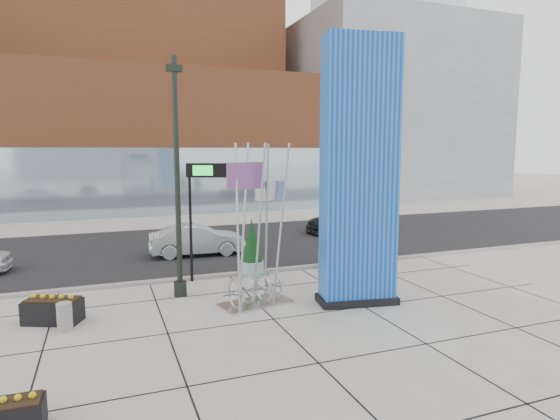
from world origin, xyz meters
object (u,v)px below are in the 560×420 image
object	(u,v)px
overhead_street_sign	(210,180)
car_silver_mid	(197,240)
public_art_sculpture	(256,263)
lamp_post	(178,201)
concrete_bollard	(65,317)
blue_pylon	(359,178)

from	to	relation	value
overhead_street_sign	car_silver_mid	bearing A→B (deg)	109.44
public_art_sculpture	car_silver_mid	size ratio (longest dim) A/B	1.18
lamp_post	overhead_street_sign	distance (m)	2.22
public_art_sculpture	car_silver_mid	xyz separation A→B (m)	(-0.40, 7.54, -0.62)
public_art_sculpture	overhead_street_sign	size ratio (longest dim) A/B	1.16
overhead_street_sign	public_art_sculpture	bearing A→B (deg)	-55.18
overhead_street_sign	concrete_bollard	bearing A→B (deg)	-120.10
blue_pylon	overhead_street_sign	world-z (taller)	blue_pylon
blue_pylon	overhead_street_sign	size ratio (longest dim) A/B	1.89
car_silver_mid	blue_pylon	bearing A→B (deg)	-154.38
concrete_bollard	car_silver_mid	xyz separation A→B (m)	(5.10, 7.82, 0.33)
concrete_bollard	overhead_street_sign	bearing A→B (deg)	36.69
overhead_street_sign	blue_pylon	bearing A→B (deg)	-26.04
overhead_street_sign	car_silver_mid	xyz separation A→B (m)	(0.28, 4.22, -3.05)
blue_pylon	concrete_bollard	size ratio (longest dim) A/B	10.70
public_art_sculpture	concrete_bollard	size ratio (longest dim) A/B	6.58
concrete_bollard	overhead_street_sign	xyz separation A→B (m)	(4.82, 3.59, 3.37)
blue_pylon	public_art_sculpture	world-z (taller)	blue_pylon
overhead_street_sign	car_silver_mid	world-z (taller)	overhead_street_sign
lamp_post	concrete_bollard	world-z (taller)	lamp_post
lamp_post	car_silver_mid	world-z (taller)	lamp_post
lamp_post	car_silver_mid	distance (m)	6.55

